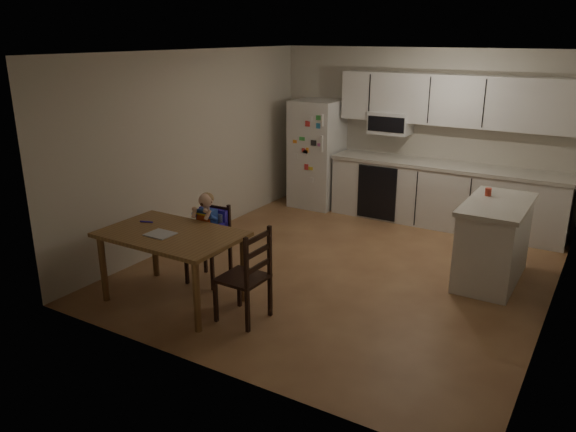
% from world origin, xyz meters
% --- Properties ---
extents(room, '(4.52, 5.01, 2.51)m').
position_xyz_m(room, '(0.00, 0.48, 1.25)').
color(room, brown).
rests_on(room, ground).
extents(refrigerator, '(0.72, 0.70, 1.70)m').
position_xyz_m(refrigerator, '(-1.55, 2.15, 0.85)').
color(refrigerator, silver).
rests_on(refrigerator, ground).
extents(kitchen_run, '(3.37, 0.62, 2.15)m').
position_xyz_m(kitchen_run, '(0.50, 2.24, 0.88)').
color(kitchen_run, silver).
rests_on(kitchen_run, ground).
extents(kitchen_island, '(0.66, 1.25, 0.93)m').
position_xyz_m(kitchen_island, '(1.56, 0.58, 0.47)').
color(kitchen_island, silver).
rests_on(kitchen_island, ground).
extents(red_cup, '(0.07, 0.07, 0.09)m').
position_xyz_m(red_cup, '(1.40, 0.79, 0.97)').
color(red_cup, red).
rests_on(red_cup, kitchen_island).
extents(dining_table, '(1.42, 0.91, 0.76)m').
position_xyz_m(dining_table, '(-1.16, -1.69, 0.66)').
color(dining_table, brown).
rests_on(dining_table, ground).
extents(napkin, '(0.27, 0.23, 0.01)m').
position_xyz_m(napkin, '(-1.21, -1.79, 0.77)').
color(napkin, '#B9B9BE').
rests_on(napkin, dining_table).
extents(toddler_spoon, '(0.12, 0.06, 0.02)m').
position_xyz_m(toddler_spoon, '(-1.62, -1.59, 0.77)').
color(toddler_spoon, '#3022D1').
rests_on(toddler_spoon, dining_table).
extents(chair_booster, '(0.41, 0.41, 1.04)m').
position_xyz_m(chair_booster, '(-1.16, -1.07, 0.63)').
color(chair_booster, black).
rests_on(chair_booster, ground).
extents(chair_side, '(0.43, 0.43, 0.95)m').
position_xyz_m(chair_side, '(-0.22, -1.64, 0.54)').
color(chair_side, black).
rests_on(chair_side, ground).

